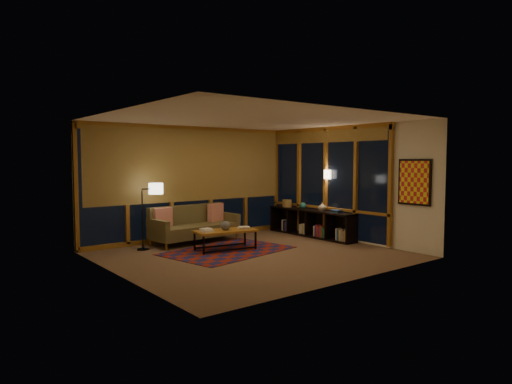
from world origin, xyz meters
TOP-DOWN VIEW (x-y plane):
  - floor at (0.00, 0.00)m, footprint 5.50×5.00m
  - ceiling at (0.00, 0.00)m, footprint 5.50×5.00m
  - walls at (0.00, 0.00)m, footprint 5.51×5.01m
  - window_wall_back at (0.00, 2.43)m, footprint 5.30×0.16m
  - window_wall_right at (2.68, 0.60)m, footprint 0.16×3.70m
  - wall_art at (2.71, -1.85)m, footprint 0.06×0.74m
  - wall_sconce at (2.62, 0.45)m, footprint 0.12×0.18m
  - sofa at (-0.22, 1.90)m, footprint 2.09×0.98m
  - pillow_left at (-0.97, 2.03)m, footprint 0.42×0.15m
  - pillow_right at (0.46, 2.09)m, footprint 0.45×0.24m
  - area_rug at (-0.18, 0.63)m, footprint 2.83×2.15m
  - coffee_table at (-0.18, 0.73)m, footprint 1.37×0.79m
  - book_stack_a at (-0.62, 0.77)m, footprint 0.25×0.20m
  - book_stack_b at (0.24, 0.65)m, footprint 0.29×0.26m
  - ceramic_pot at (-0.18, 0.72)m, footprint 0.25×0.25m
  - floor_lamp at (-1.52, 1.86)m, footprint 0.49×0.33m
  - bookshelf at (2.49, 0.88)m, footprint 0.40×2.66m
  - basket at (2.47, 1.74)m, footprint 0.29×0.29m
  - teal_bowl at (2.49, 1.16)m, footprint 0.19×0.19m
  - vase at (2.49, 0.49)m, footprint 0.21×0.21m
  - shelf_book_stack at (2.49, 0.03)m, footprint 0.22×0.26m

SIDE VIEW (x-z plane):
  - floor at x=0.00m, z-range -0.01..0.01m
  - area_rug at x=-0.18m, z-range 0.00..0.01m
  - coffee_table at x=-0.18m, z-range 0.00..0.43m
  - bookshelf at x=2.49m, z-range 0.00..0.66m
  - sofa at x=-0.22m, z-range 0.00..0.83m
  - book_stack_b at x=0.24m, z-range 0.43..0.48m
  - book_stack_a at x=-0.62m, z-range 0.43..0.50m
  - ceramic_pot at x=-0.18m, z-range 0.43..0.63m
  - pillow_left at x=-0.97m, z-range 0.42..0.84m
  - pillow_right at x=0.46m, z-range 0.42..0.84m
  - shelf_book_stack at x=2.49m, z-range 0.66..0.73m
  - floor_lamp at x=-1.52m, z-range 0.00..1.41m
  - teal_bowl at x=2.49m, z-range 0.66..0.82m
  - basket at x=2.47m, z-range 0.66..0.85m
  - vase at x=2.49m, z-range 0.66..0.88m
  - walls at x=0.00m, z-range 0.00..2.70m
  - window_wall_back at x=0.00m, z-range 0.05..2.65m
  - window_wall_right at x=2.68m, z-range 0.05..2.65m
  - wall_art at x=2.71m, z-range 0.98..1.92m
  - wall_sconce at x=2.62m, z-range 1.44..1.66m
  - ceiling at x=0.00m, z-range 2.70..2.71m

